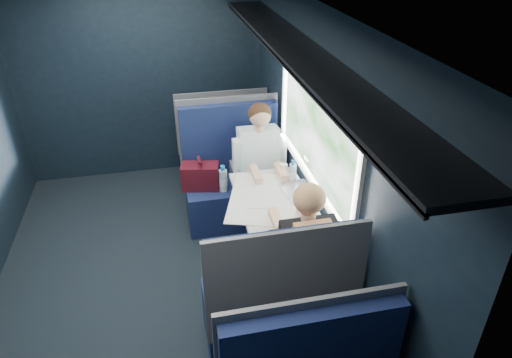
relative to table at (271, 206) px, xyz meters
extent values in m
cube|color=black|center=(-1.03, 0.00, -0.67)|extent=(2.80, 4.20, 0.01)
cube|color=black|center=(0.42, 0.00, 0.49)|extent=(0.10, 4.20, 2.30)
cube|color=black|center=(-1.03, 2.15, 0.49)|extent=(2.80, 0.10, 2.30)
cube|color=silver|center=(-1.03, 0.00, 1.69)|extent=(2.80, 4.20, 0.10)
cube|color=beige|center=(0.35, 0.00, 1.08)|extent=(0.03, 1.84, 0.07)
cube|color=beige|center=(0.35, 0.00, 0.23)|extent=(0.03, 1.84, 0.07)
cube|color=beige|center=(0.35, -0.89, 0.66)|extent=(0.03, 0.07, 0.78)
cube|color=beige|center=(0.35, 0.89, 0.66)|extent=(0.03, 0.07, 0.78)
cube|color=black|center=(0.19, 0.00, 1.32)|extent=(0.36, 4.10, 0.04)
cube|color=black|center=(0.02, 0.00, 1.30)|extent=(0.02, 4.10, 0.03)
cube|color=red|center=(0.35, 0.00, 1.23)|extent=(0.01, 0.10, 0.12)
cylinder|color=#54565E|center=(-0.15, 0.00, -0.31)|extent=(0.08, 0.08, 0.70)
cube|color=silver|center=(0.03, 0.00, 0.06)|extent=(0.62, 1.00, 0.04)
cube|color=#0D153C|center=(-0.18, 0.78, -0.44)|extent=(1.00, 0.50, 0.45)
cube|color=#0D153C|center=(-0.18, 1.08, 0.16)|extent=(1.00, 0.10, 0.75)
cube|color=#54565E|center=(-0.18, 1.14, 0.19)|extent=(1.04, 0.03, 0.82)
cube|color=#54565E|center=(-0.18, 0.73, -0.11)|extent=(0.06, 0.40, 0.20)
cube|color=#4B101B|center=(-0.53, 0.78, -0.08)|extent=(0.40, 0.26, 0.26)
cylinder|color=#4B101B|center=(-0.53, 0.78, 0.10)|extent=(0.06, 0.15, 0.03)
cylinder|color=silver|center=(-0.32, 0.68, -0.10)|extent=(0.08, 0.08, 0.23)
cylinder|color=#186BB7|center=(-0.32, 0.68, 0.04)|extent=(0.05, 0.05, 0.05)
cube|color=#0D153C|center=(-0.18, -0.78, -0.44)|extent=(1.00, 0.50, 0.45)
cube|color=#0D153C|center=(-0.18, -1.08, 0.16)|extent=(1.00, 0.10, 0.75)
cube|color=#54565E|center=(-0.18, -1.14, 0.19)|extent=(1.04, 0.03, 0.82)
cube|color=#54565E|center=(-0.18, -0.73, -0.11)|extent=(0.06, 0.40, 0.20)
cube|color=#0D153C|center=(-0.18, 1.88, -0.44)|extent=(1.00, 0.40, 0.45)
cube|color=#0D153C|center=(-0.18, 1.64, 0.12)|extent=(1.00, 0.10, 0.66)
cube|color=#54565E|center=(-0.18, 1.59, 0.14)|extent=(1.04, 0.03, 0.72)
cube|color=#0D153C|center=(-0.18, -1.64, 0.12)|extent=(1.00, 0.10, 0.66)
cube|color=#54565E|center=(-0.18, -1.59, 0.14)|extent=(1.04, 0.03, 0.72)
cube|color=black|center=(0.07, 0.64, -0.13)|extent=(0.36, 0.44, 0.16)
cube|color=black|center=(0.07, 0.44, -0.44)|extent=(0.32, 0.12, 0.45)
cube|color=white|center=(0.07, 0.80, 0.12)|extent=(0.40, 0.29, 0.53)
cylinder|color=#D8A88C|center=(0.07, 0.76, 0.40)|extent=(0.10, 0.10, 0.06)
sphere|color=#D8A88C|center=(0.07, 0.74, 0.53)|extent=(0.21, 0.21, 0.21)
sphere|color=#382114|center=(0.07, 0.76, 0.55)|extent=(0.22, 0.22, 0.22)
cube|color=white|center=(-0.15, 0.76, 0.12)|extent=(0.09, 0.12, 0.34)
cube|color=white|center=(0.29, 0.76, 0.12)|extent=(0.09, 0.12, 0.34)
cube|color=black|center=(0.07, -0.64, -0.13)|extent=(0.36, 0.44, 0.16)
cube|color=black|center=(0.07, -0.44, -0.44)|extent=(0.32, 0.12, 0.45)
cube|color=black|center=(0.07, -0.80, 0.12)|extent=(0.40, 0.29, 0.53)
cylinder|color=#D8A88C|center=(0.07, -0.76, 0.40)|extent=(0.10, 0.10, 0.06)
sphere|color=#D8A88C|center=(0.07, -0.74, 0.53)|extent=(0.21, 0.21, 0.21)
sphere|color=tan|center=(0.07, -0.76, 0.55)|extent=(0.22, 0.22, 0.22)
cube|color=black|center=(-0.15, -0.76, 0.12)|extent=(0.09, 0.12, 0.34)
cube|color=black|center=(0.29, -0.76, 0.12)|extent=(0.09, 0.12, 0.34)
cube|color=tan|center=(0.07, -0.86, 0.24)|extent=(0.26, 0.07, 0.36)
cube|color=white|center=(-0.07, 0.02, 0.08)|extent=(0.78, 0.94, 0.01)
cube|color=silver|center=(0.27, 0.05, 0.08)|extent=(0.30, 0.38, 0.02)
cube|color=silver|center=(0.39, 0.05, 0.22)|extent=(0.04, 0.36, 0.25)
cube|color=black|center=(0.39, 0.05, 0.22)|extent=(0.03, 0.31, 0.20)
cylinder|color=silver|center=(0.25, 0.23, 0.17)|extent=(0.06, 0.06, 0.18)
cylinder|color=#186BB7|center=(0.25, 0.23, 0.28)|extent=(0.04, 0.04, 0.04)
cylinder|color=white|center=(0.22, 0.41, 0.12)|extent=(0.07, 0.07, 0.09)
camera|label=1|loc=(-0.82, -3.17, 2.20)|focal=32.00mm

